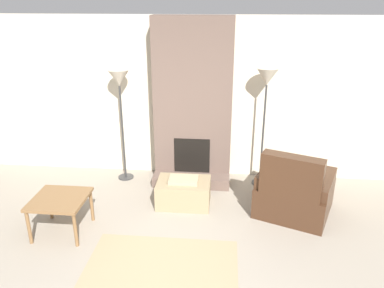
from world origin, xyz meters
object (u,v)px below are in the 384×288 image
object	(u,v)px
armchair	(294,195)
side_table	(60,202)
ottoman	(184,192)
floor_lamp_left	(119,85)
floor_lamp_right	(267,85)

from	to	relation	value
armchair	side_table	xyz separation A→B (m)	(-3.02, -0.72, 0.13)
ottoman	floor_lamp_left	size ratio (longest dim) A/B	0.42
floor_lamp_left	floor_lamp_right	size ratio (longest dim) A/B	0.97
floor_lamp_right	side_table	bearing A→B (deg)	-148.74
armchair	floor_lamp_right	size ratio (longest dim) A/B	0.65
armchair	floor_lamp_right	bearing A→B (deg)	-44.58
side_table	floor_lamp_right	size ratio (longest dim) A/B	0.35
side_table	floor_lamp_right	world-z (taller)	floor_lamp_right
ottoman	side_table	world-z (taller)	side_table
armchair	floor_lamp_left	world-z (taller)	floor_lamp_left
ottoman	side_table	size ratio (longest dim) A/B	1.15
armchair	ottoman	bearing A→B (deg)	17.58
ottoman	armchair	world-z (taller)	armchair
ottoman	floor_lamp_right	size ratio (longest dim) A/B	0.41
ottoman	side_table	distance (m)	1.71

